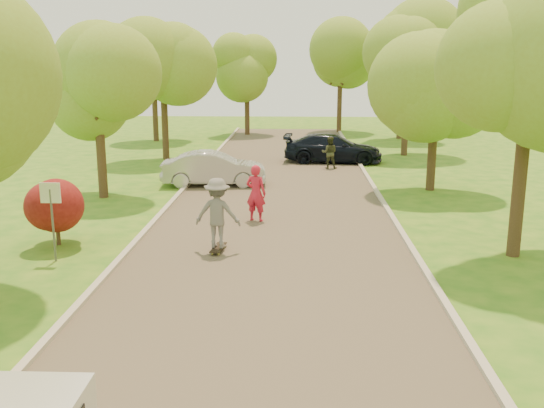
% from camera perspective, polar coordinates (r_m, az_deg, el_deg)
% --- Properties ---
extents(ground, '(100.00, 100.00, 0.00)m').
position_cam_1_polar(ground, '(12.61, -1.18, -11.52)').
color(ground, '#2C6D1A').
rests_on(ground, ground).
extents(road, '(8.00, 60.00, 0.01)m').
position_cam_1_polar(road, '(20.15, 0.21, -1.98)').
color(road, '#4C4438').
rests_on(road, ground).
extents(curb_left, '(0.18, 60.00, 0.12)m').
position_cam_1_polar(curb_left, '(20.68, -11.09, -1.68)').
color(curb_left, '#B2AD9E').
rests_on(curb_left, ground).
extents(curb_right, '(0.18, 60.00, 0.12)m').
position_cam_1_polar(curb_right, '(20.39, 11.66, -1.91)').
color(curb_right, '#B2AD9E').
rests_on(curb_right, ground).
extents(street_sign, '(0.55, 0.06, 2.17)m').
position_cam_1_polar(street_sign, '(17.16, -20.06, -0.11)').
color(street_sign, '#59595E').
rests_on(street_sign, ground).
extents(red_shrub, '(1.70, 1.70, 1.95)m').
position_cam_1_polar(red_shrub, '(18.80, -19.66, -0.43)').
color(red_shrub, '#382619').
rests_on(red_shrub, ground).
extents(tree_l_midb, '(4.30, 4.20, 6.62)m').
position_cam_1_polar(tree_l_midb, '(24.63, -15.78, 11.08)').
color(tree_l_midb, '#382619').
rests_on(tree_l_midb, ground).
extents(tree_l_far, '(4.92, 4.80, 7.79)m').
position_cam_1_polar(tree_l_far, '(34.18, -9.93, 13.29)').
color(tree_l_far, '#382619').
rests_on(tree_l_far, ground).
extents(tree_r_mida, '(5.13, 5.00, 7.95)m').
position_cam_1_polar(tree_r_mida, '(17.60, 23.96, 12.95)').
color(tree_r_mida, '#382619').
rests_on(tree_r_mida, ground).
extents(tree_r_midb, '(4.51, 4.40, 7.01)m').
position_cam_1_polar(tree_r_midb, '(26.11, 15.69, 11.83)').
color(tree_r_midb, '#382619').
rests_on(tree_r_midb, ground).
extents(tree_r_far, '(5.33, 5.20, 8.34)m').
position_cam_1_polar(tree_r_far, '(36.03, 13.13, 13.71)').
color(tree_r_far, '#382619').
rests_on(tree_r_far, ground).
extents(tree_bg_a, '(5.12, 5.00, 7.72)m').
position_cam_1_polar(tree_bg_a, '(42.51, -10.85, 12.98)').
color(tree_bg_a, '#382619').
rests_on(tree_bg_a, ground).
extents(tree_bg_b, '(5.12, 5.00, 7.95)m').
position_cam_1_polar(tree_bg_b, '(44.08, 12.48, 13.19)').
color(tree_bg_b, '#382619').
rests_on(tree_bg_b, ground).
extents(tree_bg_c, '(4.92, 4.80, 7.33)m').
position_cam_1_polar(tree_bg_c, '(45.57, -2.12, 12.82)').
color(tree_bg_c, '#382619').
rests_on(tree_bg_c, ground).
extents(tree_bg_d, '(5.12, 5.00, 7.72)m').
position_cam_1_polar(tree_bg_d, '(47.56, 6.74, 13.11)').
color(tree_bg_d, '#382619').
rests_on(tree_bg_d, ground).
extents(silver_sedan, '(4.63, 1.91, 1.49)m').
position_cam_1_polar(silver_sedan, '(26.67, -5.51, 3.33)').
color(silver_sedan, '#A9A9AD').
rests_on(silver_sedan, ground).
extents(dark_sedan, '(5.42, 2.54, 1.53)m').
position_cam_1_polar(dark_sedan, '(33.00, 5.75, 5.24)').
color(dark_sedan, black).
rests_on(dark_sedan, ground).
extents(longboard, '(0.39, 1.05, 0.12)m').
position_cam_1_polar(longboard, '(17.40, -5.08, -4.12)').
color(longboard, black).
rests_on(longboard, ground).
extents(skateboarder, '(1.37, 0.88, 2.00)m').
position_cam_1_polar(skateboarder, '(17.13, -5.15, -0.86)').
color(skateboarder, slate).
rests_on(skateboarder, longboard).
extents(person_striped, '(0.83, 0.68, 1.94)m').
position_cam_1_polar(person_striped, '(20.43, -1.52, 1.02)').
color(person_striped, '#BA1B36').
rests_on(person_striped, ground).
extents(person_olive, '(0.84, 0.68, 1.64)m').
position_cam_1_polar(person_olive, '(30.97, 5.43, 4.83)').
color(person_olive, '#303620').
rests_on(person_olive, ground).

